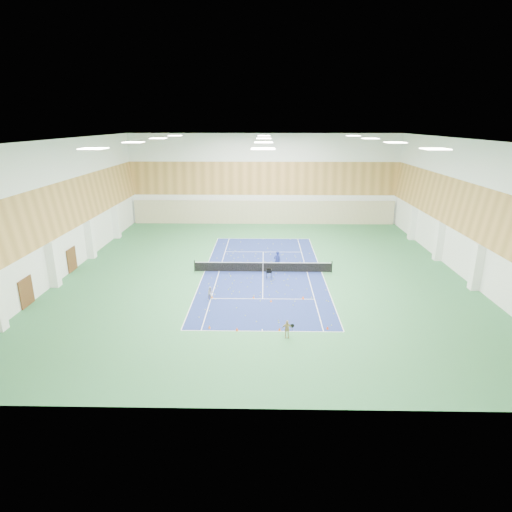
{
  "coord_description": "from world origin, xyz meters",
  "views": [
    {
      "loc": [
        0.09,
        -37.7,
        13.44
      ],
      "look_at": [
        -0.63,
        -1.41,
        2.0
      ],
      "focal_mm": 30.0,
      "sensor_mm": 36.0,
      "label": 1
    }
  ],
  "objects_px": {
    "ball_cart": "(269,274)",
    "coach": "(277,261)",
    "child_apron": "(287,329)",
    "child_court": "(211,293)",
    "tennis_net": "(263,266)"
  },
  "relations": [
    {
      "from": "tennis_net",
      "to": "coach",
      "type": "relative_size",
      "value": 6.87
    },
    {
      "from": "child_apron",
      "to": "ball_cart",
      "type": "height_order",
      "value": "child_apron"
    },
    {
      "from": "tennis_net",
      "to": "child_apron",
      "type": "height_order",
      "value": "child_apron"
    },
    {
      "from": "ball_cart",
      "to": "tennis_net",
      "type": "bearing_deg",
      "value": 99.59
    },
    {
      "from": "coach",
      "to": "child_court",
      "type": "bearing_deg",
      "value": 44.14
    },
    {
      "from": "child_court",
      "to": "tennis_net",
      "type": "bearing_deg",
      "value": 17.38
    },
    {
      "from": "ball_cart",
      "to": "coach",
      "type": "bearing_deg",
      "value": 64.44
    },
    {
      "from": "coach",
      "to": "ball_cart",
      "type": "xyz_separation_m",
      "value": [
        -0.8,
        -2.39,
        -0.49
      ]
    },
    {
      "from": "tennis_net",
      "to": "child_apron",
      "type": "xyz_separation_m",
      "value": [
        1.6,
        -12.7,
        0.06
      ]
    },
    {
      "from": "tennis_net",
      "to": "child_apron",
      "type": "bearing_deg",
      "value": -82.81
    },
    {
      "from": "ball_cart",
      "to": "child_court",
      "type": "bearing_deg",
      "value": -140.81
    },
    {
      "from": "coach",
      "to": "child_apron",
      "type": "relative_size",
      "value": 1.53
    },
    {
      "from": "tennis_net",
      "to": "ball_cart",
      "type": "relative_size",
      "value": 14.56
    },
    {
      "from": "tennis_net",
      "to": "coach",
      "type": "bearing_deg",
      "value": 24.22
    },
    {
      "from": "tennis_net",
      "to": "ball_cart",
      "type": "height_order",
      "value": "tennis_net"
    }
  ]
}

